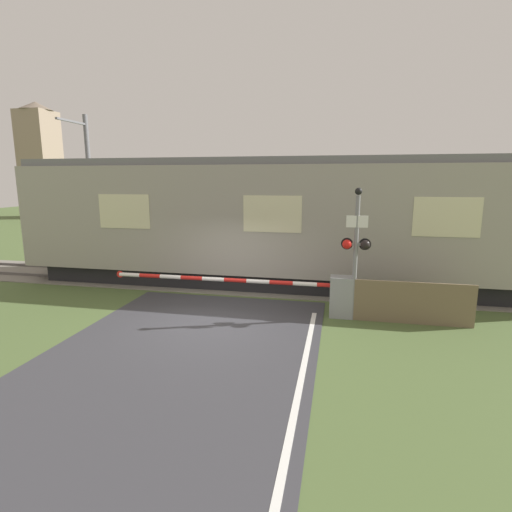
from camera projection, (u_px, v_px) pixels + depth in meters
The scene contains 8 objects.
ground_plane at pixel (212, 319), 10.56m from camera, with size 80.00×80.00×0.00m, color #4C6033.
track_bed at pixel (246, 283), 14.22m from camera, with size 36.00×3.20×0.13m.
train at pixel (279, 222), 13.56m from camera, with size 17.98×2.84×4.33m.
crossing_barrier at pixel (315, 293), 10.79m from camera, with size 6.89×0.44×1.11m.
signal_post at pixel (356, 247), 10.17m from camera, with size 0.75×0.26×3.44m.
catenary_pole at pixel (90, 187), 17.18m from camera, with size 0.20×1.90×6.31m.
distant_building at pixel (41, 160), 37.93m from camera, with size 3.19×3.19×10.73m.
roadside_fence at pixel (400, 302), 10.19m from camera, with size 3.55×0.06×1.10m.
Camera 1 is at (3.20, -9.60, 3.64)m, focal length 28.00 mm.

